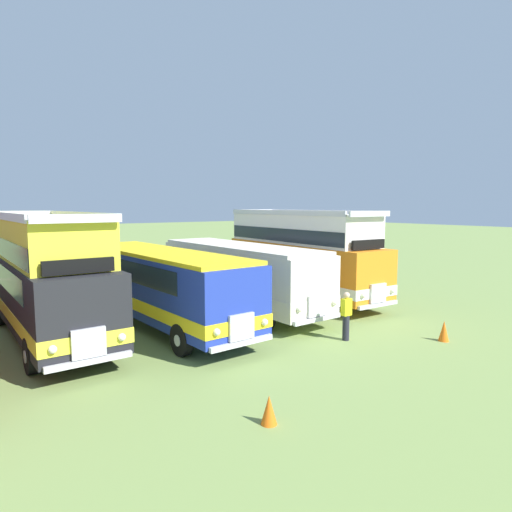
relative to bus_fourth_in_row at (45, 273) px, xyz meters
name	(u,v)px	position (x,y,z in m)	size (l,w,h in m)	color
ground_plane	(51,341)	(0.00, -0.48, -2.36)	(200.00, 200.00, 0.00)	#7A934C
bus_fourth_in_row	(45,273)	(0.00, 0.00, 0.00)	(2.69, 10.12, 4.52)	black
bus_fifth_in_row	(160,282)	(4.00, -0.81, -0.60)	(3.04, 10.85, 2.99)	#1E339E
bus_sixth_in_row	(239,272)	(8.00, -0.40, -0.60)	(2.76, 10.08, 2.99)	silver
bus_seventh_in_row	(301,253)	(12.00, -0.08, 0.00)	(2.92, 10.14, 4.52)	orange
cone_near_end	(269,410)	(2.56, -9.75, -2.03)	(0.36, 0.36, 0.65)	orange
cone_mid_row	(444,331)	(11.20, -8.58, -2.00)	(0.36, 0.36, 0.72)	orange
marshal_person	(346,316)	(8.48, -6.49, -1.47)	(0.36, 0.24, 1.73)	#23232D
rope_fence_line	(11,283)	(0.00, 9.13, -1.67)	(30.07, 0.08, 1.05)	#8C704C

